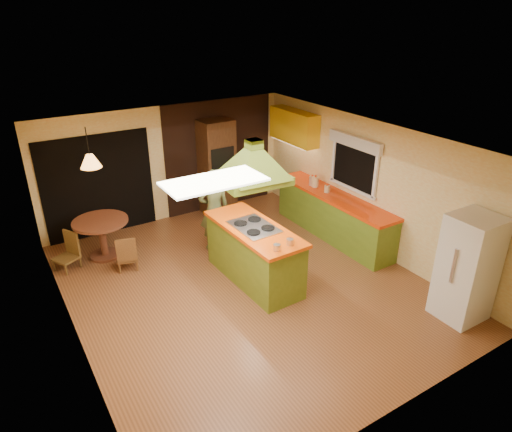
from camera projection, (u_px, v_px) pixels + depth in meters
ground at (245, 284)px, 7.85m from camera, size 6.50×6.50×0.00m
room_walls at (244, 218)px, 7.32m from camera, size 5.50×6.50×6.50m
ceiling_plane at (243, 143)px, 6.80m from camera, size 6.50×6.50×0.00m
brick_panel at (219, 155)px, 10.41m from camera, size 2.64×0.03×2.50m
nook_opening at (99, 186)px, 9.18m from camera, size 2.20×0.03×2.10m
right_counter at (333, 215)px, 9.29m from camera, size 0.62×3.05×0.92m
upper_cabinets at (294, 126)px, 9.95m from camera, size 0.34×1.40×0.70m
window_right at (355, 154)px, 8.70m from camera, size 0.12×1.35×1.06m
fluor_panel at (214, 181)px, 5.35m from camera, size 1.20×0.60×0.03m
kitchen_island at (254, 253)px, 7.78m from camera, size 0.88×2.06×1.03m
range_hood at (254, 155)px, 7.05m from camera, size 1.11×0.83×0.80m
man at (214, 210)px, 8.69m from camera, size 0.66×0.50×1.63m
refrigerator at (467, 268)px, 6.73m from camera, size 0.70×0.66×1.67m
wall_oven at (217, 167)px, 10.16m from camera, size 0.72×0.62×2.14m
dining_table at (102, 231)px, 8.49m from camera, size 1.01×1.01×0.76m
chair_left at (65, 252)px, 8.16m from camera, size 0.51×0.51×0.69m
chair_near at (127, 251)px, 8.20m from camera, size 0.46×0.46×0.67m
pendant_lamp at (90, 161)px, 7.92m from camera, size 0.44×0.44×0.24m
canister_large at (315, 182)px, 9.46m from camera, size 0.16×0.16×0.21m
canister_medium at (312, 181)px, 9.54m from camera, size 0.17×0.17×0.19m
canister_small at (327, 189)px, 9.19m from camera, size 0.14×0.14×0.15m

